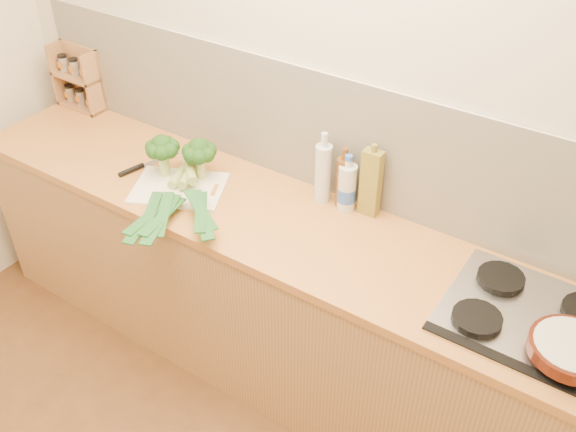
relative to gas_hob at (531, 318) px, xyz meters
name	(u,v)px	position (x,y,z in m)	size (l,w,h in m)	color
room_shell	(321,133)	(-1.02, 0.29, 0.26)	(3.50, 3.50, 3.50)	beige
counter	(283,299)	(-1.02, 0.00, -0.46)	(3.20, 0.62, 0.90)	#AF7E49
gas_hob	(531,318)	(0.00, 0.00, 0.00)	(0.58, 0.50, 0.04)	silver
chopping_board	(179,188)	(-1.52, -0.06, -0.01)	(0.39, 0.29, 0.01)	white
broccoli_left	(162,148)	(-1.64, -0.02, 0.13)	(0.15, 0.15, 0.20)	#BCCB76
broccoli_right	(199,152)	(-1.49, 0.05, 0.13)	(0.15, 0.15, 0.19)	#BCCB76
leek_front	(172,185)	(-1.53, -0.10, 0.02)	(0.26, 0.66, 0.04)	white
leek_mid	(181,186)	(-1.47, -0.10, 0.04)	(0.29, 0.63, 0.04)	white
leek_back	(193,182)	(-1.43, -0.07, 0.06)	(0.53, 0.47, 0.04)	white
chefs_knife	(139,167)	(-1.78, -0.04, -0.01)	(0.10, 0.31, 0.02)	silver
skillet	(572,349)	(0.15, -0.11, 0.05)	(0.38, 0.26, 0.05)	#46170B
spice_rack	(80,81)	(-2.47, 0.25, 0.13)	(0.28, 0.11, 0.33)	#A27345
oil_tin	(371,182)	(-0.75, 0.24, 0.14)	(0.08, 0.05, 0.33)	olive
glass_bottle	(323,172)	(-0.96, 0.22, 0.12)	(0.07, 0.07, 0.32)	silver
amber_bottle	(343,181)	(-0.87, 0.23, 0.10)	(0.06, 0.06, 0.27)	#603612
water_bottle	(347,189)	(-0.84, 0.22, 0.08)	(0.08, 0.08, 0.24)	silver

